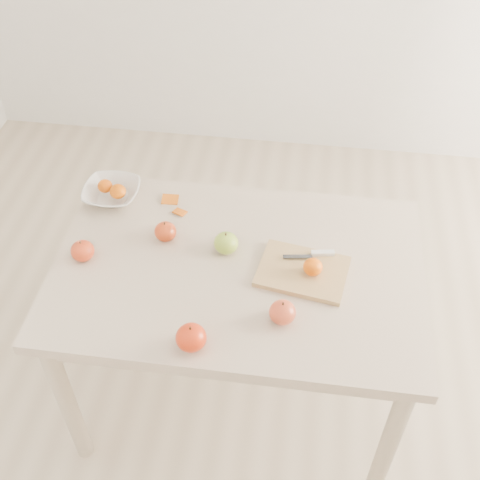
# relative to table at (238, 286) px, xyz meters

# --- Properties ---
(ground) EXTENTS (3.50, 3.50, 0.00)m
(ground) POSITION_rel_table_xyz_m (0.00, 0.00, -0.65)
(ground) COLOR #C6B293
(ground) RESTS_ON ground
(room_walls) EXTENTS (3.50, 3.50, 3.50)m
(room_walls) POSITION_rel_table_xyz_m (0.04, 0.00, 0.96)
(room_walls) COLOR white
(room_walls) RESTS_ON ground
(table) EXTENTS (1.20, 0.80, 0.75)m
(table) POSITION_rel_table_xyz_m (0.00, 0.00, 0.00)
(table) COLOR #C8B297
(table) RESTS_ON ground
(cutting_board) EXTENTS (0.31, 0.25, 0.02)m
(cutting_board) POSITION_rel_table_xyz_m (0.21, -0.00, 0.11)
(cutting_board) COLOR tan
(cutting_board) RESTS_ON table
(board_tangerine) EXTENTS (0.06, 0.06, 0.05)m
(board_tangerine) POSITION_rel_table_xyz_m (0.24, -0.01, 0.14)
(board_tangerine) COLOR #E76208
(board_tangerine) RESTS_ON cutting_board
(fruit_bowl) EXTENTS (0.20, 0.20, 0.05)m
(fruit_bowl) POSITION_rel_table_xyz_m (-0.50, 0.27, 0.12)
(fruit_bowl) COLOR silver
(fruit_bowl) RESTS_ON table
(bowl_tangerine_near) EXTENTS (0.05, 0.05, 0.05)m
(bowl_tangerine_near) POSITION_rel_table_xyz_m (-0.52, 0.28, 0.14)
(bowl_tangerine_near) COLOR #D14F07
(bowl_tangerine_near) RESTS_ON fruit_bowl
(bowl_tangerine_far) EXTENTS (0.06, 0.06, 0.05)m
(bowl_tangerine_far) POSITION_rel_table_xyz_m (-0.47, 0.26, 0.15)
(bowl_tangerine_far) COLOR orange
(bowl_tangerine_far) RESTS_ON fruit_bowl
(orange_peel_a) EXTENTS (0.06, 0.05, 0.01)m
(orange_peel_a) POSITION_rel_table_xyz_m (-0.29, 0.29, 0.10)
(orange_peel_a) COLOR #C65A0E
(orange_peel_a) RESTS_ON table
(orange_peel_b) EXTENTS (0.05, 0.05, 0.01)m
(orange_peel_b) POSITION_rel_table_xyz_m (-0.24, 0.23, 0.10)
(orange_peel_b) COLOR #C4550D
(orange_peel_b) RESTS_ON table
(paring_knife) EXTENTS (0.17, 0.06, 0.01)m
(paring_knife) POSITION_rel_table_xyz_m (0.26, 0.07, 0.12)
(paring_knife) COLOR white
(paring_knife) RESTS_ON cutting_board
(apple_green) EXTENTS (0.08, 0.08, 0.07)m
(apple_green) POSITION_rel_table_xyz_m (-0.05, 0.06, 0.14)
(apple_green) COLOR #638D19
(apple_green) RESTS_ON table
(apple_red_a) EXTENTS (0.07, 0.07, 0.07)m
(apple_red_a) POSITION_rel_table_xyz_m (-0.26, 0.09, 0.13)
(apple_red_a) COLOR #94060B
(apple_red_a) RESTS_ON table
(apple_red_e) EXTENTS (0.08, 0.08, 0.07)m
(apple_red_e) POSITION_rel_table_xyz_m (0.16, -0.20, 0.14)
(apple_red_e) COLOR maroon
(apple_red_e) RESTS_ON table
(apple_red_c) EXTENTS (0.09, 0.09, 0.08)m
(apple_red_c) POSITION_rel_table_xyz_m (-0.09, -0.33, 0.14)
(apple_red_c) COLOR #A21105
(apple_red_c) RESTS_ON table
(apple_red_d) EXTENTS (0.08, 0.08, 0.07)m
(apple_red_d) POSITION_rel_table_xyz_m (-0.51, -0.03, 0.13)
(apple_red_d) COLOR #9B0307
(apple_red_d) RESTS_ON table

